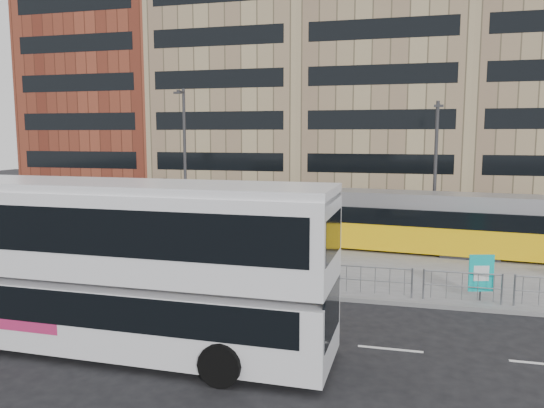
% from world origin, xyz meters
% --- Properties ---
extents(ground, '(120.00, 120.00, 0.00)m').
position_xyz_m(ground, '(0.00, 0.00, 0.00)').
color(ground, black).
rests_on(ground, ground).
extents(plaza, '(64.00, 24.00, 0.15)m').
position_xyz_m(plaza, '(0.00, 12.00, 0.07)').
color(plaza, slate).
rests_on(plaza, ground).
extents(kerb, '(64.00, 0.25, 0.17)m').
position_xyz_m(kerb, '(0.00, 0.05, 0.07)').
color(kerb, gray).
rests_on(kerb, ground).
extents(building_row, '(70.40, 18.40, 31.20)m').
position_xyz_m(building_row, '(1.55, 34.27, 12.91)').
color(building_row, brown).
rests_on(building_row, ground).
extents(pedestrian_barrier, '(32.07, 0.07, 1.10)m').
position_xyz_m(pedestrian_barrier, '(2.00, 0.50, 0.98)').
color(pedestrian_barrier, gray).
rests_on(pedestrian_barrier, plaza).
extents(road_markings, '(62.00, 0.12, 0.01)m').
position_xyz_m(road_markings, '(1.00, -4.00, 0.01)').
color(road_markings, white).
rests_on(road_markings, ground).
extents(double_decker_bus, '(11.84, 3.19, 4.72)m').
position_xyz_m(double_decker_bus, '(-1.29, -5.84, 2.55)').
color(double_decker_bus, white).
rests_on(double_decker_bus, ground).
extents(tram, '(25.36, 5.02, 2.98)m').
position_xyz_m(tram, '(1.33, 9.14, 1.64)').
color(tram, yellow).
rests_on(tram, plaza).
extents(ad_panel, '(0.87, 0.30, 1.65)m').
position_xyz_m(ad_panel, '(8.95, 0.83, 1.12)').
color(ad_panel, '#2D2D30').
rests_on(ad_panel, plaza).
extents(pedestrian, '(0.48, 0.66, 1.67)m').
position_xyz_m(pedestrian, '(-9.51, 3.52, 0.98)').
color(pedestrian, black).
rests_on(pedestrian, plaza).
extents(traffic_light_west, '(0.22, 0.24, 3.10)m').
position_xyz_m(traffic_light_west, '(-4.76, 0.50, 2.12)').
color(traffic_light_west, '#2D2D30').
rests_on(traffic_light_west, plaza).
extents(lamp_post_west, '(0.45, 1.04, 8.54)m').
position_xyz_m(lamp_post_west, '(-6.72, 11.09, 4.79)').
color(lamp_post_west, '#2D2D30').
rests_on(lamp_post_west, plaza).
extents(lamp_post_east, '(0.45, 1.04, 7.56)m').
position_xyz_m(lamp_post_east, '(7.74, 10.29, 4.30)').
color(lamp_post_east, '#2D2D30').
rests_on(lamp_post_east, plaza).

